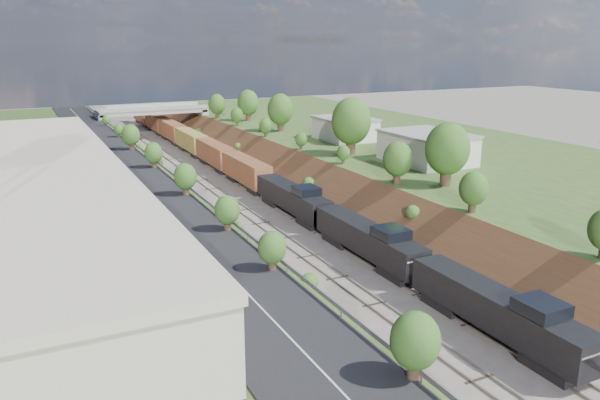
# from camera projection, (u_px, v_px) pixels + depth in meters

# --- Properties ---
(platform_right) EXTENTS (44.00, 180.00, 5.00)m
(platform_right) POSITION_uv_depth(u_px,v_px,m) (441.00, 163.00, 94.69)
(platform_right) COLOR #354F20
(platform_right) RESTS_ON ground
(embankment_left) EXTENTS (10.00, 180.00, 10.00)m
(embankment_left) POSITION_uv_depth(u_px,v_px,m) (174.00, 212.00, 76.72)
(embankment_left) COLOR brown
(embankment_left) RESTS_ON ground
(embankment_right) EXTENTS (10.00, 180.00, 10.00)m
(embankment_right) POSITION_uv_depth(u_px,v_px,m) (322.00, 193.00, 86.03)
(embankment_right) COLOR brown
(embankment_right) RESTS_ON ground
(rail_left_track) EXTENTS (1.58, 180.00, 0.18)m
(rail_left_track) POSITION_uv_depth(u_px,v_px,m) (234.00, 204.00, 80.25)
(rail_left_track) COLOR gray
(rail_left_track) RESTS_ON ground
(rail_right_track) EXTENTS (1.58, 180.00, 0.18)m
(rail_right_track) POSITION_uv_depth(u_px,v_px,m) (269.00, 199.00, 82.45)
(rail_right_track) COLOR gray
(rail_right_track) RESTS_ON ground
(road) EXTENTS (8.00, 180.00, 0.10)m
(road) POSITION_uv_depth(u_px,v_px,m) (136.00, 178.00, 73.47)
(road) COLOR black
(road) RESTS_ON platform_left
(guardrail) EXTENTS (0.10, 171.00, 0.70)m
(guardrail) POSITION_uv_depth(u_px,v_px,m) (169.00, 171.00, 74.91)
(guardrail) COLOR #99999E
(guardrail) RESTS_ON platform_left
(commercial_building) EXTENTS (14.30, 62.30, 7.00)m
(commercial_building) POSITION_uv_depth(u_px,v_px,m) (32.00, 207.00, 48.21)
(commercial_building) COLOR brown
(commercial_building) RESTS_ON platform_left
(overpass) EXTENTS (24.50, 8.30, 7.40)m
(overpass) POSITION_uv_depth(u_px,v_px,m) (152.00, 116.00, 133.78)
(overpass) COLOR gray
(overpass) RESTS_ON ground
(white_building_near) EXTENTS (9.00, 12.00, 4.00)m
(white_building_near) POSITION_uv_depth(u_px,v_px,m) (427.00, 148.00, 82.55)
(white_building_near) COLOR silver
(white_building_near) RESTS_ON platform_right
(white_building_far) EXTENTS (8.00, 10.00, 3.60)m
(white_building_far) POSITION_uv_depth(u_px,v_px,m) (345.00, 129.00, 101.44)
(white_building_far) COLOR silver
(white_building_far) RESTS_ON platform_right
(tree_right_large) EXTENTS (5.25, 5.25, 7.61)m
(tree_right_large) POSITION_uv_depth(u_px,v_px,m) (447.00, 149.00, 68.77)
(tree_right_large) COLOR #473323
(tree_right_large) RESTS_ON platform_right
(tree_left_crest) EXTENTS (2.45, 2.45, 3.55)m
(tree_left_crest) POSITION_uv_depth(u_px,v_px,m) (304.00, 264.00, 39.86)
(tree_left_crest) COLOR #473323
(tree_left_crest) RESTS_ON platform_left
(freight_train) EXTENTS (2.83, 145.01, 4.55)m
(freight_train) POSITION_uv_depth(u_px,v_px,m) (217.00, 155.00, 101.93)
(freight_train) COLOR black
(freight_train) RESTS_ON ground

